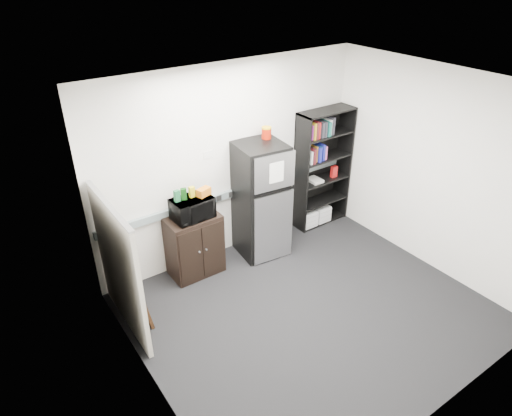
# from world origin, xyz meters

# --- Properties ---
(floor) EXTENTS (4.00, 4.00, 0.00)m
(floor) POSITION_xyz_m (0.00, 0.00, 0.00)
(floor) COLOR black
(floor) RESTS_ON ground
(wall_back) EXTENTS (4.00, 0.02, 2.70)m
(wall_back) POSITION_xyz_m (0.00, 1.75, 1.35)
(wall_back) COLOR white
(wall_back) RESTS_ON floor
(wall_right) EXTENTS (0.02, 3.50, 2.70)m
(wall_right) POSITION_xyz_m (2.00, 0.00, 1.35)
(wall_right) COLOR white
(wall_right) RESTS_ON floor
(wall_left) EXTENTS (0.02, 3.50, 2.70)m
(wall_left) POSITION_xyz_m (-2.00, 0.00, 1.35)
(wall_left) COLOR white
(wall_left) RESTS_ON floor
(ceiling) EXTENTS (4.00, 3.50, 0.02)m
(ceiling) POSITION_xyz_m (0.00, 0.00, 2.70)
(ceiling) COLOR white
(ceiling) RESTS_ON wall_back
(electrical_raceway) EXTENTS (3.92, 0.05, 0.10)m
(electrical_raceway) POSITION_xyz_m (0.00, 1.72, 0.90)
(electrical_raceway) COLOR gray
(electrical_raceway) RESTS_ON wall_back
(wall_note) EXTENTS (0.14, 0.00, 0.10)m
(wall_note) POSITION_xyz_m (-0.35, 1.74, 1.55)
(wall_note) COLOR white
(wall_note) RESTS_ON wall_back
(bookshelf) EXTENTS (0.90, 0.34, 1.85)m
(bookshelf) POSITION_xyz_m (1.51, 1.57, 0.97)
(bookshelf) COLOR black
(bookshelf) RESTS_ON floor
(cubicle_partition) EXTENTS (0.06, 1.30, 1.62)m
(cubicle_partition) POSITION_xyz_m (-1.90, 1.08, 0.81)
(cubicle_partition) COLOR #A7A394
(cubicle_partition) RESTS_ON floor
(cabinet) EXTENTS (0.69, 0.46, 0.87)m
(cabinet) POSITION_xyz_m (-0.76, 1.50, 0.43)
(cabinet) COLOR black
(cabinet) RESTS_ON floor
(microwave) EXTENTS (0.53, 0.37, 0.28)m
(microwave) POSITION_xyz_m (-0.76, 1.48, 1.01)
(microwave) COLOR black
(microwave) RESTS_ON cabinet
(snack_box_a) EXTENTS (0.07, 0.06, 0.15)m
(snack_box_a) POSITION_xyz_m (-0.94, 1.52, 1.22)
(snack_box_a) COLOR #195830
(snack_box_a) RESTS_ON microwave
(snack_box_b) EXTENTS (0.08, 0.07, 0.15)m
(snack_box_b) POSITION_xyz_m (-0.85, 1.52, 1.22)
(snack_box_b) COLOR #0C380C
(snack_box_b) RESTS_ON microwave
(snack_box_c) EXTENTS (0.07, 0.05, 0.14)m
(snack_box_c) POSITION_xyz_m (-0.73, 1.52, 1.22)
(snack_box_c) COLOR gold
(snack_box_c) RESTS_ON microwave
(snack_bag) EXTENTS (0.20, 0.15, 0.10)m
(snack_bag) POSITION_xyz_m (-0.59, 1.47, 1.20)
(snack_bag) COLOR orange
(snack_bag) RESTS_ON microwave
(refrigerator) EXTENTS (0.69, 0.72, 1.66)m
(refrigerator) POSITION_xyz_m (0.25, 1.42, 0.83)
(refrigerator) COLOR black
(refrigerator) RESTS_ON floor
(coffee_can) EXTENTS (0.13, 0.13, 0.18)m
(coffee_can) POSITION_xyz_m (0.44, 1.55, 1.75)
(coffee_can) COLOR #A21907
(coffee_can) RESTS_ON refrigerator
(framed_poster) EXTENTS (0.17, 0.64, 0.82)m
(framed_poster) POSITION_xyz_m (-1.77, 1.14, 0.41)
(framed_poster) COLOR black
(framed_poster) RESTS_ON floor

